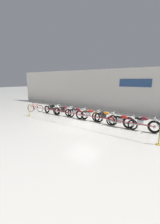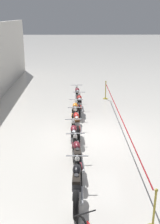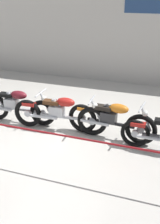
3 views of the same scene
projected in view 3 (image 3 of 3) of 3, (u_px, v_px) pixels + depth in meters
The scene contains 5 objects.
ground_plane at pixel (46, 141), 6.57m from camera, with size 120.00×120.00×0.00m, color silver.
back_wall at pixel (106, 24), 10.13m from camera, with size 28.00×0.29×4.20m.
motorcycle_maroon_2 at pixel (14, 106), 7.40m from camera, with size 2.36×0.62×0.93m.
motorcycle_red_3 at pixel (59, 114), 6.89m from camera, with size 2.43×0.62×0.95m.
motorcycle_orange_4 at pixel (111, 120), 6.55m from camera, with size 2.18×0.62×0.95m.
Camera 3 is at (2.66, -5.13, 3.30)m, focal length 45.00 mm.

